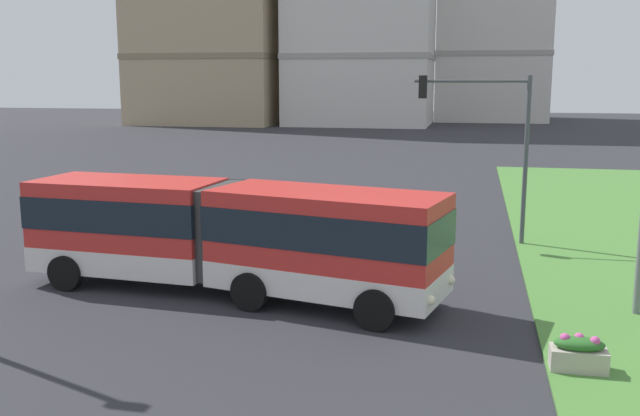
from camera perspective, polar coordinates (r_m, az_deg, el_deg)
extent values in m
cube|color=red|center=(18.18, 0.60, -2.65)|extent=(6.41, 3.78, 2.55)
cube|color=silver|center=(18.41, 0.59, -5.46)|extent=(6.43, 3.81, 0.70)
cube|color=#19232D|center=(18.09, 0.60, -1.34)|extent=(6.46, 3.83, 0.90)
cube|color=red|center=(21.00, -15.19, -1.25)|extent=(5.36, 2.85, 2.55)
cube|color=silver|center=(21.20, -15.07, -3.70)|extent=(5.38, 2.87, 0.70)
cube|color=#19232D|center=(20.93, -15.25, -0.11)|extent=(5.40, 2.89, 0.90)
cylinder|color=#383838|center=(19.59, -7.41, -1.79)|extent=(2.40, 2.40, 2.45)
cylinder|color=black|center=(18.99, 7.15, -5.99)|extent=(1.04, 0.50, 1.00)
cylinder|color=black|center=(16.73, 4.46, -8.19)|extent=(1.04, 0.50, 1.00)
cylinder|color=black|center=(20.25, -2.06, -4.88)|extent=(1.04, 0.50, 1.00)
cylinder|color=black|center=(18.15, -5.70, -6.73)|extent=(1.04, 0.50, 1.00)
cylinder|color=black|center=(22.98, -16.21, -3.45)|extent=(1.02, 0.35, 1.00)
cylinder|color=black|center=(20.98, -19.86, -4.96)|extent=(1.02, 0.35, 1.00)
sphere|color=#F9EFC6|center=(18.26, 10.49, -5.77)|extent=(0.24, 0.24, 0.24)
sphere|color=#F9EFC6|center=(16.60, 8.88, -7.36)|extent=(0.24, 0.24, 0.24)
cube|color=black|center=(30.36, -8.43, 0.29)|extent=(4.47, 1.98, 0.80)
cube|color=black|center=(30.30, -8.73, 1.60)|extent=(2.44, 1.78, 0.60)
cylinder|color=black|center=(30.69, -5.19, -0.03)|extent=(0.65, 0.25, 0.64)
cylinder|color=black|center=(29.03, -6.38, -0.64)|extent=(0.65, 0.25, 0.64)
cylinder|color=black|center=(31.82, -10.28, 0.22)|extent=(0.65, 0.25, 0.64)
cylinder|color=black|center=(30.22, -11.71, -0.36)|extent=(0.65, 0.25, 0.64)
cube|color=#B7AD9E|center=(15.33, 20.13, -11.38)|extent=(1.10, 0.56, 0.44)
ellipsoid|color=#2D6B28|center=(15.22, 20.20, -10.26)|extent=(0.99, 0.50, 0.28)
sphere|color=#D14C99|center=(15.15, 19.16, -9.89)|extent=(0.20, 0.20, 0.20)
sphere|color=#D14C99|center=(15.26, 20.19, -9.80)|extent=(0.20, 0.20, 0.20)
sphere|color=#D14C99|center=(15.17, 21.32, -9.99)|extent=(0.20, 0.20, 0.20)
cylinder|color=#474C51|center=(25.66, 16.26, 3.58)|extent=(0.16, 0.16, 5.96)
cylinder|color=#474C51|center=(25.44, 12.11, 9.98)|extent=(3.92, 0.10, 0.10)
cube|color=black|center=(25.51, 8.31, 9.65)|extent=(0.28, 0.28, 0.80)
sphere|color=red|center=(25.51, 8.33, 10.21)|extent=(0.16, 0.16, 0.16)
sphere|color=yellow|center=(25.51, 8.31, 9.63)|extent=(0.16, 0.16, 0.16)
sphere|color=green|center=(25.51, 8.30, 9.04)|extent=(0.16, 0.16, 0.16)
cube|color=#85765B|center=(96.98, -8.89, 11.92)|extent=(19.25, 14.21, 0.70)
cube|color=#A4A099|center=(93.98, 3.34, 12.05)|extent=(18.30, 15.07, 0.70)
cube|color=#A4A099|center=(108.57, 13.71, 11.90)|extent=(15.50, 19.11, 0.70)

